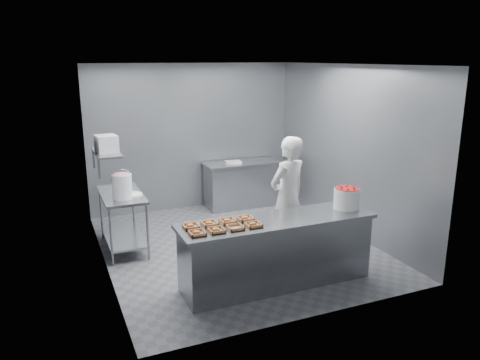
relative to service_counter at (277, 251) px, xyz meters
name	(u,v)px	position (x,y,z in m)	size (l,w,h in m)	color
floor	(237,246)	(0.00, 1.35, -0.45)	(4.50, 4.50, 0.00)	#4C4C51
ceiling	(237,65)	(0.00, 1.35, 2.35)	(4.50, 4.50, 0.00)	white
wall_back	(192,137)	(0.00, 3.60, 0.95)	(4.00, 0.04, 2.80)	slate
wall_left	(100,172)	(-2.00, 1.35, 0.95)	(0.04, 4.50, 2.80)	slate
wall_right	(347,150)	(2.00, 1.35, 0.95)	(0.04, 4.50, 2.80)	slate
service_counter	(277,251)	(0.00, 0.00, 0.00)	(2.60, 0.70, 0.90)	slate
prep_table	(123,213)	(-1.65, 1.95, 0.14)	(0.60, 1.20, 0.90)	slate
back_counter	(242,184)	(0.90, 3.25, 0.00)	(1.50, 0.60, 0.90)	slate
wall_shelf	(107,152)	(-1.82, 1.95, 1.10)	(0.35, 0.90, 0.03)	slate
tray_0	(197,233)	(-1.11, -0.12, 0.47)	(0.19, 0.18, 0.06)	tan
tray_1	(216,230)	(-0.87, -0.12, 0.47)	(0.19, 0.18, 0.06)	tan
tray_2	(235,227)	(-0.63, -0.12, 0.47)	(0.19, 0.18, 0.04)	tan
tray_3	(253,225)	(-0.39, -0.12, 0.47)	(0.19, 0.18, 0.06)	tan
tray_4	(191,226)	(-1.11, 0.12, 0.47)	(0.19, 0.18, 0.06)	tan
tray_5	(210,223)	(-0.87, 0.12, 0.47)	(0.19, 0.18, 0.06)	tan
tray_6	(228,221)	(-0.63, 0.12, 0.47)	(0.19, 0.18, 0.06)	tan
tray_7	(245,218)	(-0.39, 0.12, 0.47)	(0.19, 0.18, 0.06)	tan
worker	(288,197)	(0.58, 0.79, 0.45)	(0.66, 0.43, 1.81)	white
strawberry_tub	(347,198)	(1.07, 0.03, 0.60)	(0.35, 0.35, 0.29)	white
glaze_bucket	(122,186)	(-1.67, 1.69, 0.64)	(0.30, 0.28, 0.44)	white
bucket_lid	(132,195)	(-1.51, 1.79, 0.46)	(0.29, 0.29, 0.02)	white
rag	(122,185)	(-1.56, 2.39, 0.46)	(0.14, 0.12, 0.02)	#CCB28C
appliance	(106,144)	(-1.82, 1.90, 1.23)	(0.29, 0.33, 0.24)	gray
paper_stack	(233,162)	(0.71, 3.25, 0.46)	(0.30, 0.22, 0.04)	silver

